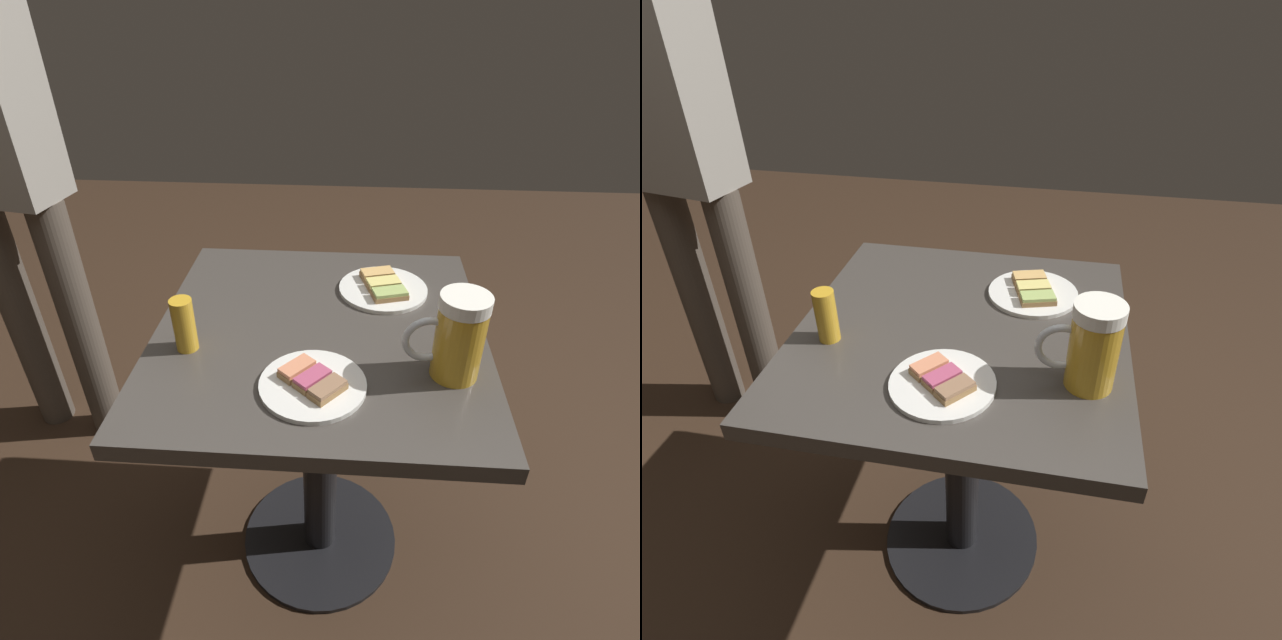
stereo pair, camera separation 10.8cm
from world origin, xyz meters
The scene contains 6 objects.
ground_plane centered at (0.00, 0.00, 0.00)m, with size 6.00×6.00×0.00m, color #382619.
cafe_table centered at (0.00, 0.00, 0.58)m, with size 0.70×0.72×0.76m.
plate_near centered at (-0.14, -0.16, 0.77)m, with size 0.21×0.21×0.03m.
plate_far centered at (0.00, 0.19, 0.77)m, with size 0.20×0.20×0.03m.
beer_mug centered at (-0.26, 0.13, 0.85)m, with size 0.15×0.09×0.17m.
beer_glass_small centered at (0.26, 0.09, 0.82)m, with size 0.04×0.04×0.11m, color gold.
Camera 1 is at (-0.06, 0.92, 1.40)m, focal length 29.36 mm.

